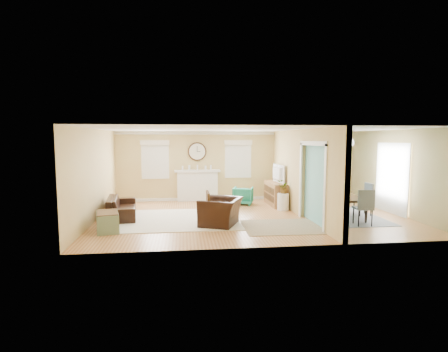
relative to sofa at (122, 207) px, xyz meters
The scene contains 29 objects.
floor 3.90m from the sofa, ahead, with size 9.00×9.00×0.00m, color #9C5C2A.
wall_back 4.76m from the sofa, 33.85° to the left, with size 9.00×0.02×2.60m, color tan.
wall_front 5.25m from the sofa, 41.45° to the right, with size 9.00×0.02×2.60m, color tan.
wall_left 1.26m from the sofa, 147.27° to the right, with size 0.02×6.00×2.60m, color tan.
wall_right 8.43m from the sofa, ahead, with size 0.02×6.00×2.60m, color tan.
ceiling 4.51m from the sofa, ahead, with size 9.00×6.00×0.02m, color white.
partition 5.48m from the sofa, ahead, with size 0.17×6.00×2.60m.
fireplace 3.43m from the sofa, 46.28° to the left, with size 1.70×0.30×1.17m.
wall_clock 3.81m from the sofa, 47.26° to the left, with size 0.70×0.07×0.70m.
window_left 3.00m from the sofa, 72.29° to the left, with size 1.05×0.13×1.42m.
window_right 4.86m from the sofa, 33.02° to the left, with size 1.05×0.13×1.42m.
french_doors 8.36m from the sofa, ahead, with size 0.06×1.70×2.20m.
pendant 7.13m from the sofa, ahead, with size 0.30×0.30×0.55m.
rug_cream 1.86m from the sofa, 17.97° to the right, with size 3.28×2.85×0.02m, color beige.
rug_jute 4.77m from the sofa, 21.50° to the right, with size 2.05×1.68×0.01m, color tan.
rug_grey 6.57m from the sofa, ahead, with size 2.17×2.72×0.01m, color slate.
sofa is the anchor object (origin of this frame).
eames_chair 3.14m from the sofa, 25.67° to the right, with size 1.13×0.98×0.73m, color black.
green_chair 4.23m from the sofa, 21.45° to the left, with size 0.66×0.68×0.62m, color #1A7966.
trunk 1.65m from the sofa, 92.53° to the right, with size 0.70×0.94×0.49m.
credenza 5.26m from the sofa, 14.73° to the left, with size 0.53×1.57×0.80m.
tv 5.30m from the sofa, 14.78° to the left, with size 1.08×0.14×0.62m, color black.
garden_stool 5.08m from the sofa, ahead, with size 0.37×0.37×0.55m, color white.
potted_plant 5.10m from the sofa, ahead, with size 0.38×0.33×0.42m, color #337F33.
dining_table 6.56m from the sofa, ahead, with size 1.82×1.01×0.64m, color #432915.
dining_chair_n 6.59m from the sofa, ahead, with size 0.50×0.50×1.02m.
dining_chair_s 6.87m from the sofa, 15.43° to the right, with size 0.48×0.48×0.99m.
dining_chair_w 5.89m from the sofa, ahead, with size 0.55×0.55×1.04m.
dining_chair_e 7.28m from the sofa, ahead, with size 0.45×0.45×0.99m.
Camera 1 is at (-2.03, -10.13, 2.31)m, focal length 28.00 mm.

